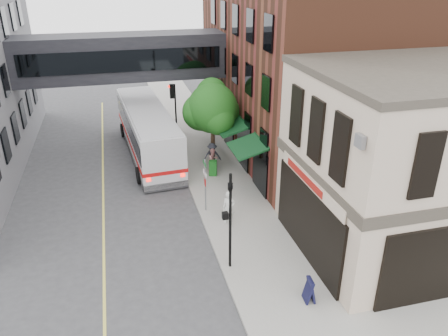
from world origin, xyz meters
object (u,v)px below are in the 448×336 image
pedestrian_b (213,160)px  newspaper_box (213,168)px  pedestrian_a (229,208)px  bus (147,129)px  pedestrian_c (212,156)px  sandwich_board (310,290)px

pedestrian_b → newspaper_box: (-0.16, -0.59, -0.29)m
pedestrian_a → pedestrian_b: (0.65, 6.29, -0.11)m
bus → newspaper_box: 6.10m
pedestrian_c → newspaper_box: size_ratio=1.82×
pedestrian_b → pedestrian_c: size_ratio=0.88×
pedestrian_a → sandwich_board: pedestrian_a is taller
bus → sandwich_board: size_ratio=12.24×
sandwich_board → pedestrian_a: bearing=108.6°
pedestrian_b → sandwich_board: size_ratio=1.52×
bus → pedestrian_c: 5.40m
bus → pedestrian_c: bus is taller
bus → sandwich_board: bearing=-74.7°
bus → pedestrian_b: size_ratio=8.08×
sandwich_board → pedestrian_c: bearing=98.6°
pedestrian_a → bus: bearing=122.7°
bus → pedestrian_a: size_ratio=7.08×
bus → pedestrian_a: (3.05, -10.52, -0.82)m
bus → newspaper_box: bus is taller
pedestrian_a → newspaper_box: size_ratio=1.83×
pedestrian_c → sandwich_board: pedestrian_c is taller
pedestrian_a → sandwich_board: size_ratio=1.73×
pedestrian_a → pedestrian_b: size_ratio=1.14×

